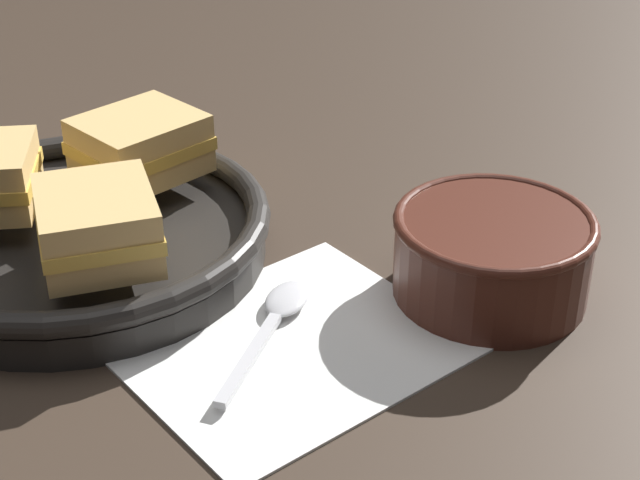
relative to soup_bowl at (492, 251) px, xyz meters
The scene contains 7 objects.
ground_plane 0.13m from the soup_bowl, 131.39° to the left, with size 4.00×4.00×0.00m, color #382B21.
napkin 0.16m from the soup_bowl, 166.42° to the left, with size 0.21×0.18×0.00m.
soup_bowl is the anchor object (origin of this frame).
spoon 0.15m from the soup_bowl, 156.10° to the left, with size 0.13×0.09×0.01m.
skillet 0.30m from the soup_bowl, 133.03° to the left, with size 0.28×0.28×0.04m.
sandwich_near_left 0.28m from the soup_bowl, 119.45° to the left, with size 0.10×0.09×0.05m.
sandwich_far_left 0.27m from the soup_bowl, 145.82° to the left, with size 0.10×0.11×0.05m.
Camera 1 is at (-0.37, -0.47, 0.38)m, focal length 55.00 mm.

